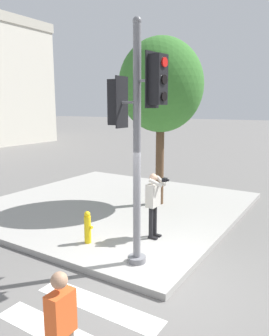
{
  "coord_description": "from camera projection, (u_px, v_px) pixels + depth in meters",
  "views": [
    {
      "loc": [
        -5.23,
        -2.81,
        3.4
      ],
      "look_at": [
        0.75,
        0.93,
        2.07
      ],
      "focal_mm": 35.0,
      "sensor_mm": 36.0,
      "label": 1
    }
  ],
  "objects": [
    {
      "name": "fire_hydrant",
      "position": [
        88.0,
        227.0,
        7.87
      ],
      "size": [
        0.16,
        0.22,
        0.79
      ],
      "color": "yellow",
      "rests_on": "sidewalk_corner"
    },
    {
      "name": "ground_plane",
      "position": [
        154.0,
        281.0,
        6.46
      ],
      "size": [
        160.0,
        160.0,
        0.0
      ],
      "primitive_type": "plane",
      "color": "slate"
    },
    {
      "name": "traffic_signal_pole",
      "position": [
        137.0,
        124.0,
        6.41
      ],
      "size": [
        0.46,
        1.28,
        4.9
      ],
      "color": "slate",
      "rests_on": "sidewalk_corner"
    },
    {
      "name": "pedestrian_distant",
      "position": [
        62.0,
        329.0,
        3.86
      ],
      "size": [
        0.34,
        0.2,
        1.54
      ],
      "color": "#6B6051",
      "rests_on": "ground_plane"
    },
    {
      "name": "sidewalk_corner",
      "position": [
        113.0,
        205.0,
        11.18
      ],
      "size": [
        8.0,
        8.0,
        0.14
      ],
      "color": "#9E9B96",
      "rests_on": "ground_plane"
    },
    {
      "name": "street_tree",
      "position": [
        161.0,
        86.0,
        10.42
      ],
      "size": [
        2.71,
        2.71,
        5.4
      ],
      "color": "brown",
      "rests_on": "sidewalk_corner"
    },
    {
      "name": "person_photographer",
      "position": [
        154.0,
        200.0,
        8.1
      ],
      "size": [
        0.5,
        0.53,
        1.64
      ],
      "color": "black",
      "rests_on": "sidewalk_corner"
    }
  ]
}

